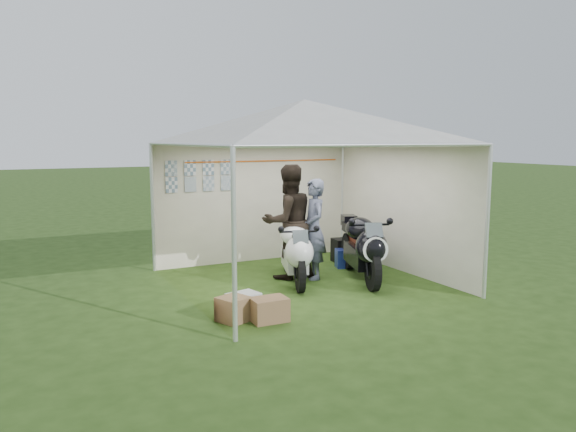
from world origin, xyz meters
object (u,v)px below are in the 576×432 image
equipment_box (345,250)px  crate_0 (243,303)px  crate_2 (264,308)px  paddock_stand (348,258)px  canopy_tent (303,126)px  crate_1 (233,309)px  motorcycle_white (295,250)px  person_blue_jacket (314,229)px  crate_3 (269,310)px  person_dark_jacket (288,222)px  motorcycle_black (362,245)px

equipment_box → crate_0: bearing=-144.8°
equipment_box → crate_2: equipment_box is taller
paddock_stand → crate_2: size_ratio=1.39×
canopy_tent → crate_1: (-1.75, -1.33, -2.41)m
motorcycle_white → crate_1: bearing=-119.9°
person_blue_jacket → crate_3: person_blue_jacket is taller
person_blue_jacket → equipment_box: bearing=137.4°
person_dark_jacket → crate_2: bearing=53.1°
crate_1 → canopy_tent: bearing=37.3°
motorcycle_white → person_blue_jacket: person_blue_jacket is taller
motorcycle_black → person_dark_jacket: (-1.02, 0.74, 0.37)m
paddock_stand → person_dark_jacket: (-1.35, -0.21, 0.81)m
paddock_stand → motorcycle_black: bearing=-109.4°
motorcycle_black → equipment_box: motorcycle_black is taller
crate_1 → crate_2: (0.43, -0.03, -0.04)m
motorcycle_black → crate_1: bearing=-140.2°
canopy_tent → motorcycle_white: bearing=151.8°
motorcycle_white → crate_2: size_ratio=5.87×
crate_0 → equipment_box: bearing=35.2°
paddock_stand → person_blue_jacket: bearing=-156.4°
canopy_tent → equipment_box: canopy_tent is taller
person_dark_jacket → paddock_stand: bearing=-172.9°
equipment_box → person_blue_jacket: bearing=-144.0°
person_blue_jacket → crate_3: (-1.64, -1.74, -0.70)m
person_dark_jacket → equipment_box: 1.84m
person_dark_jacket → motorcycle_white: bearing=79.5°
equipment_box → person_dark_jacket: bearing=-157.7°
person_dark_jacket → equipment_box: person_dark_jacket is taller
motorcycle_white → equipment_box: bearing=51.3°
motorcycle_black → person_dark_jacket: bearing=163.4°
motorcycle_white → canopy_tent: bearing=-8.6°
equipment_box → crate_3: size_ratio=0.97×
crate_0 → crate_3: crate_3 is taller
crate_3 → canopy_tent: bearing=49.2°
crate_1 → crate_0: bearing=47.0°
paddock_stand → person_blue_jacket: size_ratio=0.27×
person_dark_jacket → crate_0: bearing=44.1°
motorcycle_white → person_blue_jacket: (0.43, 0.13, 0.31)m
person_dark_jacket → motorcycle_black: bearing=142.4°
equipment_box → crate_0: equipment_box is taller
canopy_tent → motorcycle_white: size_ratio=2.94×
equipment_box → crate_3: 3.84m
person_blue_jacket → crate_0: 2.32m
motorcycle_white → crate_0: size_ratio=4.68×
canopy_tent → motorcycle_black: bearing=-18.8°
paddock_stand → motorcycle_white: bearing=-158.3°
person_blue_jacket → motorcycle_black: bearing=62.6°
canopy_tent → crate_1: canopy_tent is taller
motorcycle_black → crate_2: size_ratio=6.49×
motorcycle_white → person_dark_jacket: (0.06, 0.35, 0.43)m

